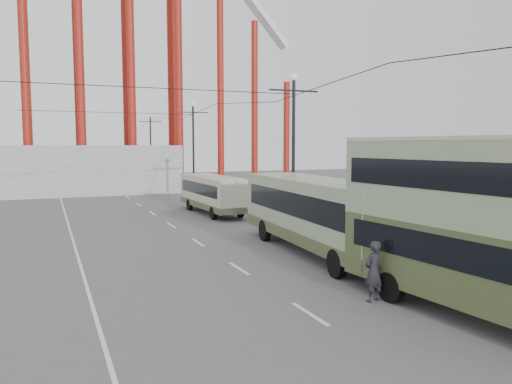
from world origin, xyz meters
name	(u,v)px	position (x,y,z in m)	size (l,w,h in m)	color
ground	(429,361)	(0.00, 0.00, 0.00)	(160.00, 160.00, 0.00)	#555558
road_markings	(183,231)	(-0.86, 19.70, 0.01)	(12.52, 120.00, 0.01)	silver
lamp_post_mid	(293,152)	(5.60, 18.00, 4.68)	(3.20, 0.44, 9.32)	black
lamp_post_far	(193,149)	(5.60, 40.00, 4.68)	(3.20, 0.44, 9.32)	black
lamp_post_distant	(151,147)	(5.60, 62.00, 4.68)	(3.20, 0.44, 9.32)	black
fairground_shed	(68,169)	(-6.00, 47.00, 2.50)	(22.00, 10.00, 5.00)	gray
double_decker_bus	(494,220)	(3.38, 1.33, 3.00)	(3.54, 10.17, 5.35)	#404927
single_decker_green	(318,212)	(3.46, 11.27, 1.96)	(3.54, 12.45, 3.48)	gray
single_decker_cream	(213,193)	(3.11, 26.13, 1.56)	(2.58, 8.97, 2.77)	#BBB196
pedestrian	(373,271)	(1.48, 4.26, 1.00)	(0.73, 0.48, 2.01)	black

